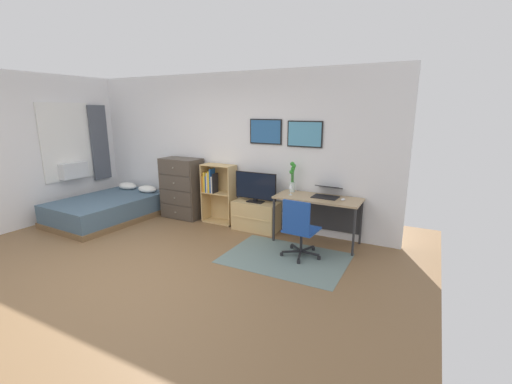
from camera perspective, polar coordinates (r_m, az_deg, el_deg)
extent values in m
plane|color=brown|center=(4.88, -19.97, -12.24)|extent=(7.20, 7.20, 0.00)
cube|color=white|center=(6.33, -4.57, 7.09)|extent=(6.12, 0.06, 2.70)
cube|color=black|center=(5.88, 1.62, 10.02)|extent=(0.59, 0.02, 0.42)
cube|color=#285B93|center=(5.87, 1.57, 10.02)|extent=(0.55, 0.01, 0.38)
cube|color=black|center=(5.61, 8.13, 9.53)|extent=(0.59, 0.02, 0.42)
cube|color=#4C93B7|center=(5.60, 8.09, 9.52)|extent=(0.55, 0.01, 0.38)
cube|color=white|center=(7.62, -28.99, 7.30)|extent=(0.02, 1.03, 1.48)
cube|color=silver|center=(7.63, -29.05, 7.30)|extent=(0.01, 0.95, 1.40)
cube|color=#4C515B|center=(7.99, -24.61, 7.47)|extent=(0.05, 0.40, 1.54)
cube|color=silver|center=(7.61, -28.15, 3.19)|extent=(0.20, 0.52, 0.30)
cube|color=slate|center=(4.97, 4.88, -10.89)|extent=(1.70, 1.20, 0.01)
cube|color=brown|center=(7.19, -23.35, -3.82)|extent=(1.42, 2.04, 0.10)
cube|color=#476075|center=(7.13, -23.51, -2.19)|extent=(1.38, 2.00, 0.32)
ellipsoid|color=white|center=(7.75, -20.61, 0.95)|extent=(0.45, 0.30, 0.14)
ellipsoid|color=white|center=(7.31, -17.64, 0.47)|extent=(0.45, 0.30, 0.14)
cube|color=#4C4238|center=(6.77, -12.20, 0.63)|extent=(0.78, 0.42, 1.16)
cube|color=#493F35|center=(6.72, -13.19, -3.31)|extent=(0.74, 0.01, 0.27)
sphere|color=#A59E8C|center=(6.71, -13.28, -3.34)|extent=(0.03, 0.03, 0.03)
cube|color=#493F35|center=(6.65, -13.33, -0.94)|extent=(0.74, 0.01, 0.27)
sphere|color=#A59E8C|center=(6.64, -13.42, -0.97)|extent=(0.03, 0.03, 0.03)
cube|color=#493F35|center=(6.58, -13.46, 1.47)|extent=(0.74, 0.01, 0.27)
sphere|color=#A59E8C|center=(6.57, -13.55, 1.45)|extent=(0.03, 0.03, 0.03)
cube|color=#493F35|center=(6.53, -13.60, 3.93)|extent=(0.74, 0.01, 0.27)
sphere|color=#A59E8C|center=(6.52, -13.69, 3.91)|extent=(0.03, 0.03, 0.03)
cube|color=tan|center=(6.52, -8.39, -0.02)|extent=(0.02, 0.30, 1.09)
cube|color=tan|center=(6.19, -3.88, -0.62)|extent=(0.02, 0.30, 1.09)
cube|color=tan|center=(6.50, -6.07, -4.90)|extent=(0.62, 0.30, 0.02)
cube|color=tan|center=(6.35, -6.19, -0.12)|extent=(0.58, 0.30, 0.02)
cube|color=tan|center=(6.25, -6.31, 4.47)|extent=(0.58, 0.30, 0.02)
cube|color=tan|center=(6.47, -5.47, -0.04)|extent=(0.62, 0.01, 1.09)
cube|color=orange|center=(6.42, -8.46, 1.43)|extent=(0.02, 0.18, 0.30)
cube|color=gold|center=(6.41, -8.14, 1.72)|extent=(0.03, 0.21, 0.37)
cube|color=#1E519E|center=(6.39, -7.90, 1.39)|extent=(0.02, 0.21, 0.30)
cube|color=white|center=(6.38, -7.67, 1.66)|extent=(0.02, 0.22, 0.36)
cube|color=gold|center=(6.36, -7.38, 1.76)|extent=(0.04, 0.23, 0.39)
cube|color=#1E519E|center=(6.31, -7.28, 1.90)|extent=(0.02, 0.17, 0.44)
cube|color=white|center=(6.32, -6.94, 1.30)|extent=(0.02, 0.21, 0.30)
cube|color=black|center=(6.28, -6.81, 1.49)|extent=(0.02, 0.17, 0.36)
cube|color=tan|center=(5.99, 0.02, -3.98)|extent=(0.79, 0.40, 0.51)
cube|color=tan|center=(5.82, -0.92, -4.52)|extent=(0.79, 0.01, 0.02)
cube|color=black|center=(5.90, -0.07, -1.60)|extent=(0.28, 0.16, 0.02)
cube|color=black|center=(5.89, -0.07, -1.27)|extent=(0.06, 0.04, 0.05)
cube|color=black|center=(5.83, -0.07, 1.04)|extent=(0.77, 0.02, 0.47)
cube|color=black|center=(5.82, -0.13, 1.01)|extent=(0.74, 0.01, 0.44)
cube|color=tan|center=(5.37, 10.27, -1.04)|extent=(1.31, 0.57, 0.03)
cube|color=#2D2D30|center=(5.46, 2.99, -4.65)|extent=(0.03, 0.03, 0.71)
cube|color=#2D2D30|center=(5.09, 15.98, -6.52)|extent=(0.03, 0.03, 0.71)
cube|color=#2D2D30|center=(5.91, 5.08, -3.26)|extent=(0.03, 0.03, 0.71)
cube|color=#2D2D30|center=(5.57, 17.09, -4.86)|extent=(0.03, 0.03, 0.71)
cube|color=#2D2D30|center=(5.72, 10.98, -3.66)|extent=(1.25, 0.02, 0.50)
cylinder|color=#232326|center=(4.98, 10.46, -10.77)|extent=(0.05, 0.05, 0.05)
cube|color=#232326|center=(5.01, 8.96, -10.05)|extent=(0.28, 0.05, 0.02)
cylinder|color=#232326|center=(5.27, 9.54, -9.32)|extent=(0.05, 0.05, 0.05)
cube|color=#232326|center=(5.16, 8.54, -9.33)|extent=(0.13, 0.27, 0.02)
cylinder|color=#232326|center=(5.30, 5.95, -9.07)|extent=(0.05, 0.05, 0.05)
cube|color=#232326|center=(5.17, 6.70, -9.20)|extent=(0.23, 0.20, 0.02)
cylinder|color=#232326|center=(5.03, 4.29, -10.32)|extent=(0.05, 0.05, 0.05)
cube|color=#232326|center=(5.04, 5.90, -9.83)|extent=(0.25, 0.17, 0.02)
cylinder|color=#232326|center=(4.82, 7.10, -11.48)|extent=(0.05, 0.05, 0.05)
cube|color=#232326|center=(4.93, 7.30, -10.38)|extent=(0.10, 0.28, 0.02)
cylinder|color=#232326|center=(5.00, 7.54, -8.02)|extent=(0.04, 0.04, 0.30)
cube|color=#1E479E|center=(4.94, 7.60, -6.24)|extent=(0.47, 0.47, 0.03)
cube|color=#1E479E|center=(4.69, 6.69, -4.20)|extent=(0.40, 0.06, 0.45)
cube|color=black|center=(5.38, 11.45, -0.83)|extent=(0.40, 0.28, 0.01)
cube|color=black|center=(5.38, 11.44, -0.76)|extent=(0.37, 0.25, 0.00)
cube|color=black|center=(5.51, 12.06, 0.82)|extent=(0.40, 0.26, 0.07)
cube|color=#234C5B|center=(5.50, 12.05, 0.82)|extent=(0.38, 0.24, 0.06)
ellipsoid|color=silver|center=(5.26, 14.28, -1.22)|extent=(0.06, 0.10, 0.03)
cylinder|color=silver|center=(5.66, 6.06, 0.85)|extent=(0.09, 0.09, 0.16)
cylinder|color=#3D8438|center=(5.62, 6.28, 2.41)|extent=(0.01, 0.01, 0.38)
sphere|color=#308B2C|center=(5.59, 6.33, 4.35)|extent=(0.07, 0.07, 0.07)
cylinder|color=#3D8438|center=(5.64, 6.13, 2.19)|extent=(0.01, 0.01, 0.33)
sphere|color=#308B2C|center=(5.61, 6.17, 3.86)|extent=(0.07, 0.07, 0.07)
cylinder|color=#3D8438|center=(5.64, 5.90, 1.93)|extent=(0.01, 0.01, 0.28)
sphere|color=#308B2C|center=(5.62, 5.94, 3.33)|extent=(0.07, 0.07, 0.07)
cylinder|color=#3D8438|center=(5.62, 6.03, 2.58)|extent=(0.01, 0.01, 0.42)
sphere|color=#308B2C|center=(5.58, 6.09, 4.67)|extent=(0.07, 0.07, 0.07)
cylinder|color=silver|center=(5.46, 5.78, -0.44)|extent=(0.06, 0.06, 0.01)
cylinder|color=silver|center=(5.45, 5.79, 0.10)|extent=(0.01, 0.01, 0.10)
cone|color=silver|center=(5.43, 5.81, 0.99)|extent=(0.07, 0.07, 0.07)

